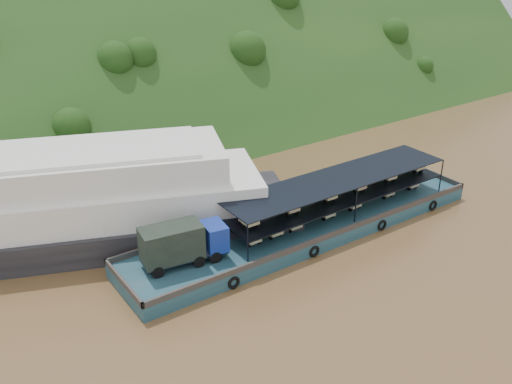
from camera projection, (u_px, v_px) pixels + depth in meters
ground at (293, 230)px, 52.14m from camera, size 160.00×160.00×0.00m
hillside at (133, 125)px, 78.86m from camera, size 140.00×39.60×39.60m
cargo_barge at (297, 225)px, 50.54m from camera, size 35.00×7.18×4.63m
passenger_ferry at (53, 204)px, 48.69m from camera, size 42.83×24.92×8.48m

